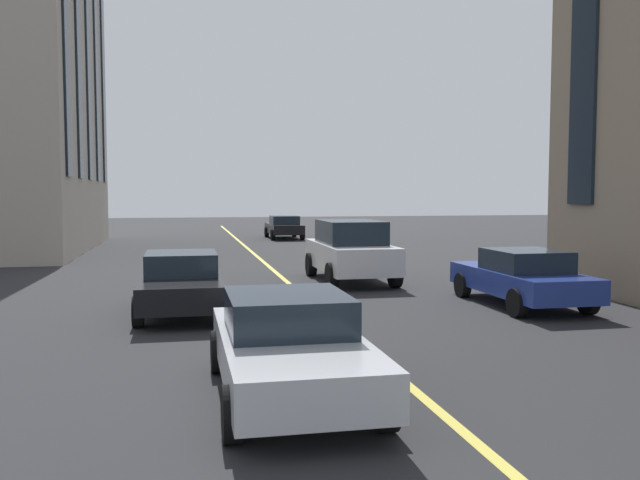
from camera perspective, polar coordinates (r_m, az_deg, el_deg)
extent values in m
cube|color=#D8C64C|center=(16.21, -0.48, -5.61)|extent=(80.00, 0.16, 0.01)
cube|color=black|center=(39.97, -3.11, 0.99)|extent=(4.40, 1.80, 0.55)
cube|color=#19232D|center=(39.73, -3.07, 1.73)|extent=(1.85, 1.58, 0.50)
cylinder|color=black|center=(41.30, -4.60, 0.70)|extent=(0.64, 0.22, 0.64)
cylinder|color=black|center=(41.55, -2.23, 0.73)|extent=(0.64, 0.22, 0.64)
cylinder|color=black|center=(38.43, -4.06, 0.45)|extent=(0.64, 0.22, 0.64)
cylinder|color=black|center=(38.69, -1.53, 0.48)|extent=(0.64, 0.22, 0.64)
cube|color=silver|center=(20.49, 2.62, -1.40)|extent=(4.70, 1.95, 0.80)
cube|color=#19232D|center=(20.44, 2.63, 0.70)|extent=(2.59, 1.72, 0.70)
cylinder|color=black|center=(21.84, -0.77, -2.11)|extent=(0.76, 0.27, 0.76)
cylinder|color=black|center=(22.26, 3.97, -2.00)|extent=(0.76, 0.27, 0.76)
cylinder|color=black|center=(18.82, 1.02, -3.10)|extent=(0.76, 0.27, 0.76)
cylinder|color=black|center=(19.32, 6.45, -2.94)|extent=(0.76, 0.27, 0.76)
cube|color=#B7BABF|center=(8.94, -2.61, -9.72)|extent=(4.40, 1.80, 0.55)
cube|color=#19232D|center=(9.04, -2.84, -6.16)|extent=(1.85, 1.58, 0.50)
cylinder|color=black|center=(7.84, 5.57, -13.81)|extent=(0.64, 0.22, 0.64)
cylinder|color=black|center=(7.53, -7.51, -14.58)|extent=(0.64, 0.22, 0.64)
cylinder|color=black|center=(10.55, 0.84, -9.11)|extent=(0.64, 0.22, 0.64)
cylinder|color=black|center=(10.32, -8.70, -9.45)|extent=(0.64, 0.22, 0.64)
cube|color=navy|center=(16.85, 16.82, -3.38)|extent=(4.40, 1.80, 0.55)
cube|color=#19232D|center=(16.60, 17.22, -1.67)|extent=(1.85, 1.58, 0.50)
cylinder|color=black|center=(17.80, 12.12, -3.80)|extent=(0.64, 0.22, 0.64)
cylinder|color=black|center=(18.56, 17.01, -3.57)|extent=(0.64, 0.22, 0.64)
cylinder|color=black|center=(15.22, 16.54, -5.20)|extent=(0.64, 0.22, 0.64)
cylinder|color=black|center=(16.10, 21.99, -4.83)|extent=(0.64, 0.22, 0.64)
cube|color=black|center=(15.39, -11.78, -3.98)|extent=(4.40, 1.80, 0.55)
cube|color=#19232D|center=(15.54, -11.81, -1.95)|extent=(1.85, 1.58, 0.50)
cylinder|color=black|center=(14.02, -8.22, -5.86)|extent=(0.64, 0.22, 0.64)
cylinder|color=black|center=(14.03, -15.33, -5.96)|extent=(0.64, 0.22, 0.64)
cylinder|color=black|center=(16.88, -8.82, -4.18)|extent=(0.64, 0.22, 0.64)
cylinder|color=black|center=(16.89, -14.70, -4.26)|extent=(0.64, 0.22, 0.64)
cube|color=#19232D|center=(38.53, -18.75, 18.53)|extent=(1.10, 0.10, 18.27)
cube|color=#19232D|center=(41.53, -18.20, 17.46)|extent=(1.10, 0.10, 18.27)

